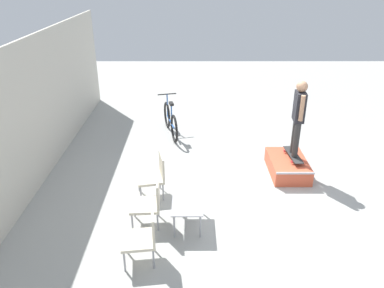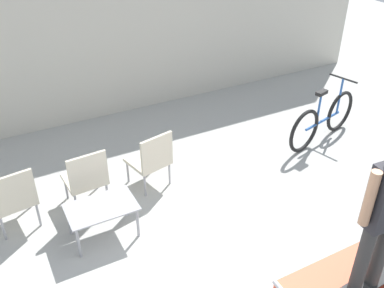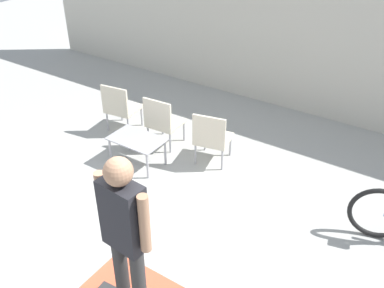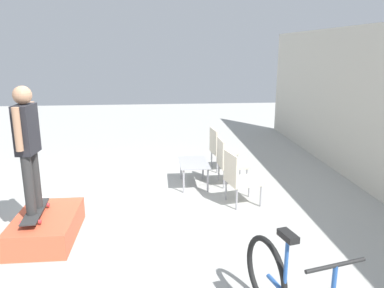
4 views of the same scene
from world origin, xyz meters
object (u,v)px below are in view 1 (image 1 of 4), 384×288
Objects in this scene: skateboard_on_ramp at (293,155)px; bicycle at (170,121)px; coffee_table at (187,205)px; person_skater at (299,113)px; skate_ramp_box at (287,166)px; patio_chair_center at (150,201)px; patio_chair_left at (144,234)px; patio_chair_right at (155,174)px.

skateboard_on_ramp is 0.50× the size of bicycle.
bicycle is at bearing 7.17° from coffee_table.
person_skater is 3.71m from bicycle.
person_skater reaches higher than coffee_table.
skate_ramp_box is 0.28m from skateboard_on_ramp.
bicycle is at bearing 174.49° from patio_chair_center.
person_skater is at bearing 119.05° from patio_chair_center.
coffee_table is 4.09m from bicycle.
skate_ramp_box is 0.73× the size of bicycle.
patio_chair_left is at bearing 144.47° from coffee_table.
bicycle reaches higher than skateboard_on_ramp.
skateboard_on_ramp is 1.00m from person_skater.
skate_ramp_box is 1.43× the size of patio_chair_right.
bicycle is at bearing 49.07° from skateboard_on_ramp.
patio_chair_left is at bearing 164.55° from bicycle.
patio_chair_center is (-1.92, 3.01, -0.93)m from person_skater.
person_skater reaches higher than patio_chair_left.
person_skater is at bearing -65.11° from skate_ramp_box.
patio_chair_right is (-0.97, 3.01, 0.07)m from skateboard_on_ramp.
skate_ramp_box is 3.52m from bicycle.
skateboard_on_ramp is at bearing 95.44° from patio_chair_right.
coffee_table is at bearing 22.27° from patio_chair_right.
person_skater reaches higher than bicycle.
patio_chair_center is 4.05m from bicycle.
person_skater reaches higher than skate_ramp_box.
person_skater is at bearing -140.45° from bicycle.
coffee_table reaches higher than skateboard_on_ramp.
patio_chair_center is (-1.92, 3.01, 0.07)m from skateboard_on_ramp.
skate_ramp_box is 4.03m from patio_chair_left.
skateboard_on_ramp is 0.97× the size of patio_chair_left.
patio_chair_right is (-0.97, 3.01, -0.93)m from person_skater.
bicycle is (2.13, 2.86, -1.03)m from person_skater.
patio_chair_right is at bearing 103.58° from skateboard_on_ramp.
patio_chair_center is at bearing 164.17° from bicycle.
bicycle is (2.19, 2.75, 0.23)m from skate_ramp_box.
coffee_table is (-1.87, 2.24, 0.23)m from skate_ramp_box.
bicycle is at bearing 164.88° from patio_chair_right.
person_skater is at bearing -49.23° from skateboard_on_ramp.
skateboard_on_ramp is at bearing -140.45° from bicycle.
patio_chair_right is at bearing 112.11° from person_skater.
skateboard_on_ramp reaches higher than skate_ramp_box.
patio_chair_left is at bearing 133.93° from skate_ramp_box.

